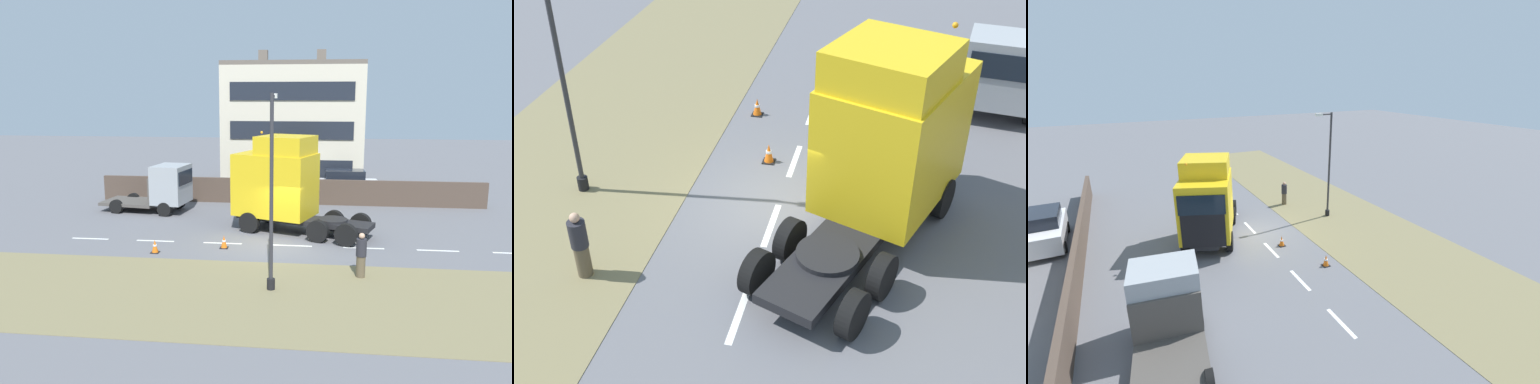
# 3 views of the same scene
# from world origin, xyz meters

# --- Properties ---
(ground_plane) EXTENTS (120.00, 120.00, 0.00)m
(ground_plane) POSITION_xyz_m (0.00, 0.00, 0.00)
(ground_plane) COLOR slate
(ground_plane) RESTS_ON ground
(grass_verge) EXTENTS (7.00, 44.00, 0.01)m
(grass_verge) POSITION_xyz_m (-6.00, 0.00, 0.01)
(grass_verge) COLOR olive
(grass_verge) RESTS_ON ground
(lane_markings) EXTENTS (0.16, 21.00, 0.00)m
(lane_markings) POSITION_xyz_m (0.00, -0.70, 0.00)
(lane_markings) COLOR white
(lane_markings) RESTS_ON ground
(boundary_wall) EXTENTS (0.25, 24.00, 1.58)m
(boundary_wall) POSITION_xyz_m (9.00, 0.00, 0.79)
(boundary_wall) COLOR #4C3D33
(boundary_wall) RESTS_ON ground
(building_block) EXTENTS (8.90, 9.93, 10.18)m
(building_block) POSITION_xyz_m (16.88, 0.01, 4.54)
(building_block) COLOR beige
(building_block) RESTS_ON ground
(lorry_cab) EXTENTS (4.72, 7.08, 4.91)m
(lorry_cab) POSITION_xyz_m (2.65, 0.05, 2.39)
(lorry_cab) COLOR black
(lorry_cab) RESTS_ON ground
(flatbed_truck) EXTENTS (2.88, 5.29, 2.78)m
(flatbed_truck) POSITION_xyz_m (5.89, 6.99, 1.46)
(flatbed_truck) COLOR #999EA3
(flatbed_truck) RESTS_ON ground
(parked_car) EXTENTS (1.98, 4.59, 1.96)m
(parked_car) POSITION_xyz_m (10.73, -3.51, 0.96)
(parked_car) COLOR silver
(parked_car) RESTS_ON ground
(lamp_post) EXTENTS (1.26, 0.29, 6.77)m
(lamp_post) POSITION_xyz_m (-5.24, -0.21, 3.19)
(lamp_post) COLOR black
(lamp_post) RESTS_ON ground
(pedestrian) EXTENTS (0.39, 0.39, 1.71)m
(pedestrian) POSITION_xyz_m (-3.73, -3.43, 0.84)
(pedestrian) COLOR brown
(pedestrian) RESTS_ON ground
(traffic_cone_lead) EXTENTS (0.36, 0.36, 0.58)m
(traffic_cone_lead) POSITION_xyz_m (-0.73, 2.30, 0.28)
(traffic_cone_lead) COLOR black
(traffic_cone_lead) RESTS_ON ground
(traffic_cone_trailing) EXTENTS (0.36, 0.36, 0.58)m
(traffic_cone_trailing) POSITION_xyz_m (-1.74, 5.14, 0.28)
(traffic_cone_trailing) COLOR black
(traffic_cone_trailing) RESTS_ON ground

